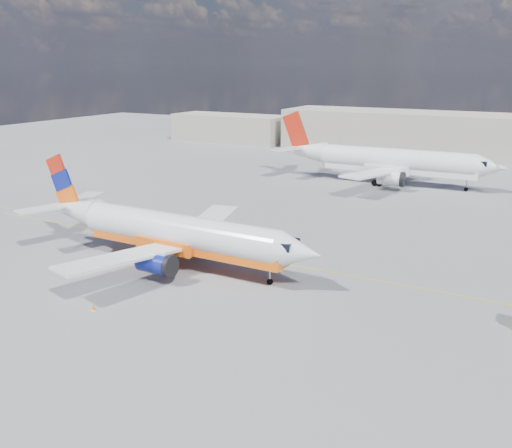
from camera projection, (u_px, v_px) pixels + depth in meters
The scene contains 7 objects.
ground at pixel (244, 270), 49.77m from camera, with size 240.00×240.00×0.00m, color slate.
taxi_line at pixel (260, 259), 52.30m from camera, with size 70.00×0.15×0.01m, color gold.
terminal_main at pixel (460, 135), 109.65m from camera, with size 70.00×14.00×8.00m, color #B5AE9C.
terminal_annex at pixel (230, 128), 130.49m from camera, with size 26.00×10.00×6.00m, color #B5AE9C.
main_jet at pixel (172, 232), 50.27m from camera, with size 29.65×23.47×8.99m.
second_jet at pixel (389, 161), 84.08m from camera, with size 33.57×26.56×10.18m.
traffic_cone at pixel (94, 307), 41.53m from camera, with size 0.37×0.37×0.52m.
Camera 1 is at (23.42, -40.52, 17.42)m, focal length 40.00 mm.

